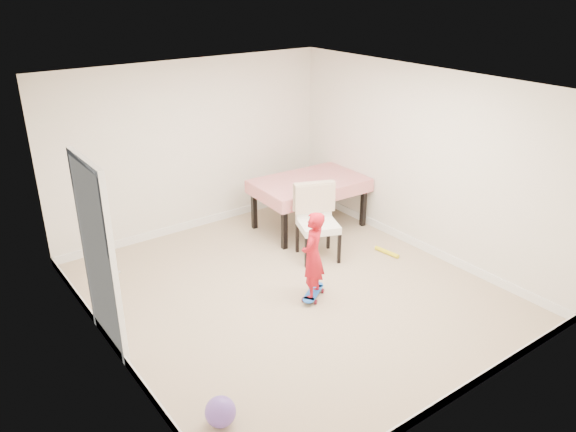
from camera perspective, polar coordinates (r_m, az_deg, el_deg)
ground at (r=7.18m, az=0.30°, el=-7.68°), size 5.00×5.00×0.00m
ceiling at (r=6.24m, az=0.35°, el=13.02°), size 4.50×5.00×0.04m
wall_back at (r=8.61m, az=-9.62°, el=6.87°), size 4.50×0.04×2.60m
wall_front at (r=5.02m, az=17.53°, el=-6.45°), size 4.50×0.04×2.60m
wall_left at (r=5.67m, az=-18.11°, el=-2.95°), size 0.04×5.00×2.60m
wall_right at (r=8.05m, az=13.24°, el=5.40°), size 0.04×5.00×2.60m
door at (r=6.06m, az=-18.67°, el=-4.22°), size 0.11×0.94×2.11m
baseboard_back at (r=9.05m, az=-9.12°, el=-0.66°), size 4.50×0.02×0.12m
baseboard_front at (r=5.72m, az=16.05°, el=-17.34°), size 4.50×0.02×0.12m
baseboard_left at (r=6.30m, az=-16.76°, el=-13.14°), size 0.02×5.00×0.12m
baseboard_right at (r=8.51m, az=12.53°, el=-2.54°), size 0.02×5.00×0.12m
dining_table at (r=8.79m, az=2.16°, el=1.28°), size 1.73×1.14×0.79m
dining_chair at (r=7.77m, az=3.09°, el=-0.76°), size 0.77×0.82×1.05m
skateboard at (r=7.05m, az=2.57°, el=-7.96°), size 0.54×0.44×0.08m
child at (r=6.77m, az=2.53°, el=-4.32°), size 0.49×0.45×1.12m
balloon at (r=5.30m, az=-6.88°, el=-19.14°), size 0.28×0.28×0.28m
foam_toy at (r=8.19m, az=10.01°, el=-3.63°), size 0.11×0.40×0.06m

